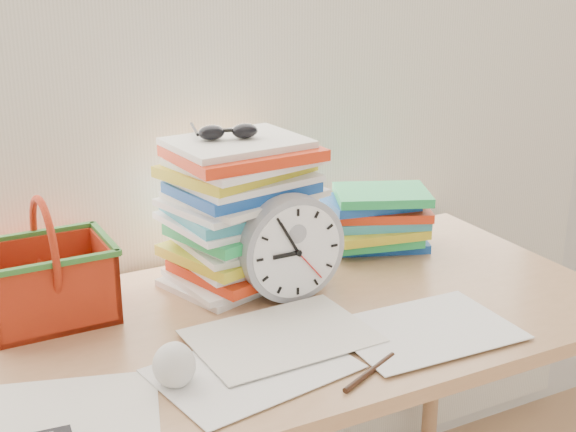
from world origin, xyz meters
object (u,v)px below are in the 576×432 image
desk (274,351)px  paper_stack (242,212)px  book_stack (376,219)px  basket (46,261)px  clock (292,248)px

desk → paper_stack: 0.30m
desk → book_stack: (0.38, 0.22, 0.15)m
basket → book_stack: bearing=1.3°
desk → basket: basket is taller
paper_stack → basket: bearing=179.3°
clock → book_stack: bearing=27.3°
basket → clock: bearing=-17.1°
paper_stack → book_stack: bearing=4.4°
book_stack → paper_stack: bearing=-175.6°
paper_stack → book_stack: 0.37m
book_stack → clock: bearing=-152.7°
desk → clock: bearing=40.4°
paper_stack → book_stack: (0.36, 0.03, -0.08)m
paper_stack → book_stack: paper_stack is taller
desk → basket: 0.48m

